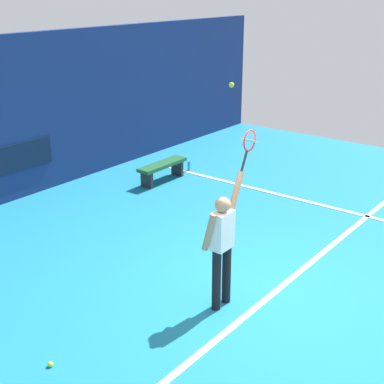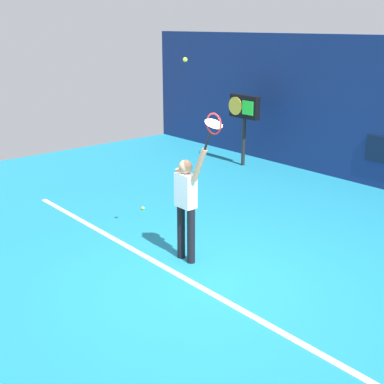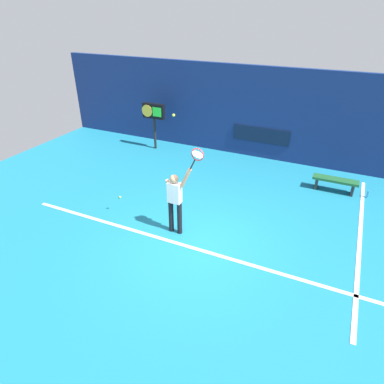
{
  "view_description": "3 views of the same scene",
  "coord_description": "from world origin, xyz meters",
  "px_view_note": "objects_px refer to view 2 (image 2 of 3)",
  "views": [
    {
      "loc": [
        -6.46,
        -3.74,
        4.4
      ],
      "look_at": [
        -0.39,
        0.96,
        1.51
      ],
      "focal_mm": 52.15,
      "sensor_mm": 36.0,
      "label": 1
    },
    {
      "loc": [
        5.31,
        -4.72,
        3.69
      ],
      "look_at": [
        -0.98,
        0.63,
        1.0
      ],
      "focal_mm": 48.49,
      "sensor_mm": 36.0,
      "label": 2
    },
    {
      "loc": [
        2.94,
        -6.37,
        5.34
      ],
      "look_at": [
        -0.25,
        0.42,
        1.21
      ],
      "focal_mm": 31.87,
      "sensor_mm": 36.0,
      "label": 3
    }
  ],
  "objects_px": {
    "scoreboard_clock": "(244,110)",
    "spare_ball": "(143,208)",
    "tennis_player": "(186,202)",
    "tennis_racket": "(213,126)",
    "tennis_ball": "(185,60)"
  },
  "relations": [
    {
      "from": "tennis_racket",
      "to": "tennis_ball",
      "type": "xyz_separation_m",
      "value": [
        -0.55,
        -0.05,
        0.89
      ]
    },
    {
      "from": "tennis_ball",
      "to": "spare_ball",
      "type": "relative_size",
      "value": 1.0
    },
    {
      "from": "tennis_player",
      "to": "scoreboard_clock",
      "type": "bearing_deg",
      "value": 125.7
    },
    {
      "from": "scoreboard_clock",
      "to": "spare_ball",
      "type": "bearing_deg",
      "value": -74.32
    },
    {
      "from": "scoreboard_clock",
      "to": "spare_ball",
      "type": "distance_m",
      "value": 4.56
    },
    {
      "from": "tennis_player",
      "to": "tennis_racket",
      "type": "distance_m",
      "value": 1.43
    },
    {
      "from": "tennis_ball",
      "to": "scoreboard_clock",
      "type": "xyz_separation_m",
      "value": [
        -3.65,
        5.06,
        -1.7
      ]
    },
    {
      "from": "tennis_ball",
      "to": "scoreboard_clock",
      "type": "bearing_deg",
      "value": 125.8
    },
    {
      "from": "tennis_player",
      "to": "scoreboard_clock",
      "type": "xyz_separation_m",
      "value": [
        -3.59,
        5.0,
        0.49
      ]
    },
    {
      "from": "tennis_player",
      "to": "spare_ball",
      "type": "distance_m",
      "value": 2.75
    },
    {
      "from": "tennis_player",
      "to": "scoreboard_clock",
      "type": "height_order",
      "value": "tennis_player"
    },
    {
      "from": "tennis_racket",
      "to": "scoreboard_clock",
      "type": "height_order",
      "value": "tennis_racket"
    },
    {
      "from": "tennis_racket",
      "to": "scoreboard_clock",
      "type": "distance_m",
      "value": 6.58
    },
    {
      "from": "scoreboard_clock",
      "to": "tennis_player",
      "type": "bearing_deg",
      "value": -54.3
    },
    {
      "from": "scoreboard_clock",
      "to": "spare_ball",
      "type": "relative_size",
      "value": 27.93
    }
  ]
}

